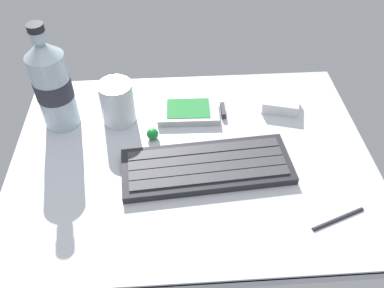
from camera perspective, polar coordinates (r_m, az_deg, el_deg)
name	(u,v)px	position (r cm, az deg, el deg)	size (l,w,h in cm)	color
ground_plane	(192,161)	(72.21, 0.01, -2.36)	(64.00, 48.00, 2.80)	silver
keyboard	(207,166)	(68.94, 2.12, -3.17)	(29.75, 13.15, 1.70)	#232328
handheld_device	(192,111)	(79.50, -0.06, 4.72)	(12.95, 7.93, 1.50)	#B7BABF
juice_cup	(118,104)	(77.39, -10.55, 5.58)	(6.40, 6.40, 8.50)	silver
water_bottle	(52,85)	(76.59, -19.23, 7.98)	(6.73, 6.73, 20.80)	silver
charger_block	(281,103)	(82.72, 12.48, 5.78)	(7.00, 5.60, 2.40)	white
trackball_mouse	(153,134)	(74.43, -5.64, 1.44)	(2.20, 2.20, 2.20)	#198C33
stylus_pen	(339,218)	(66.81, 20.13, -9.88)	(0.70, 0.70, 9.50)	#26262B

